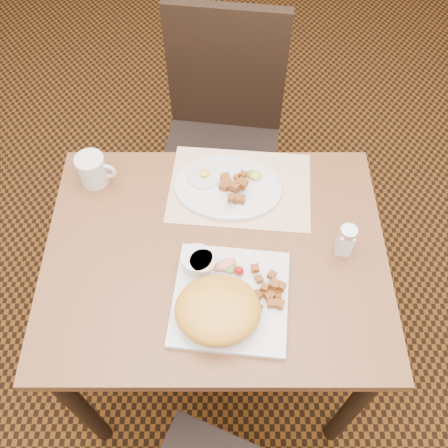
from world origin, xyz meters
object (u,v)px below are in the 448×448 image
(table, at_px, (216,272))
(coffee_mug, at_px, (93,170))
(plate_square, at_px, (230,298))
(plate_oval, at_px, (228,188))
(salt_shaker, at_px, (346,240))
(chair_far, at_px, (222,130))

(table, distance_m, coffee_mug, 0.45)
(plate_square, distance_m, coffee_mug, 0.54)
(table, xyz_separation_m, plate_square, (0.04, -0.14, 0.12))
(plate_oval, relative_size, salt_shaker, 3.05)
(plate_square, bearing_deg, plate_oval, 90.85)
(salt_shaker, bearing_deg, table, -178.94)
(plate_square, relative_size, plate_oval, 0.92)
(chair_far, relative_size, salt_shaker, 9.70)
(chair_far, bearing_deg, table, 96.06)
(table, height_order, plate_square, plate_square)
(chair_far, xyz_separation_m, plate_oval, (0.02, -0.44, 0.22))
(chair_far, xyz_separation_m, plate_square, (0.02, -0.78, 0.22))
(table, bearing_deg, plate_square, -74.02)
(table, xyz_separation_m, plate_oval, (0.03, 0.21, 0.12))
(table, xyz_separation_m, salt_shaker, (0.33, 0.01, 0.16))
(plate_oval, height_order, salt_shaker, salt_shaker)
(chair_far, height_order, plate_square, chair_far)
(salt_shaker, relative_size, coffee_mug, 0.89)
(chair_far, xyz_separation_m, coffee_mug, (-0.36, -0.40, 0.26))
(table, height_order, chair_far, chair_far)
(table, bearing_deg, chair_far, 88.59)
(table, distance_m, chair_far, 0.65)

